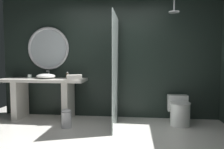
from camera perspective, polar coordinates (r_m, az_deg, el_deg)
name	(u,v)px	position (r m, az deg, el deg)	size (l,w,h in m)	color
back_wall_panel	(109,57)	(4.62, -0.70, 4.69)	(4.80, 0.10, 2.60)	#1E2823
vanity_counter	(44,92)	(4.68, -17.91, -4.63)	(1.77, 0.59, 0.85)	silver
vessel_sink	(46,76)	(4.63, -17.34, -0.41)	(0.40, 0.33, 0.17)	white
tumbler_cup	(30,76)	(4.83, -21.30, -0.44)	(0.08, 0.08, 0.08)	silver
soap_dispenser	(67,76)	(4.42, -11.93, -0.36)	(0.06, 0.06, 0.15)	#3D3323
round_wall_mirror	(48,48)	(4.89, -16.81, 6.76)	(0.94, 0.06, 0.94)	silver
shower_glass_panel	(116,71)	(3.98, 0.99, 0.98)	(0.02, 1.15, 2.07)	silver
rain_shower_head	(174,10)	(4.36, 16.35, 16.31)	(0.20, 0.20, 0.36)	silver
toilet	(179,111)	(4.34, 17.67, -9.24)	(0.39, 0.57, 0.54)	white
waste_bin	(66,118)	(4.05, -12.18, -11.45)	(0.19, 0.19, 0.35)	silver
folded_hand_towel	(74,77)	(4.21, -10.11, -0.77)	(0.29, 0.17, 0.10)	silver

